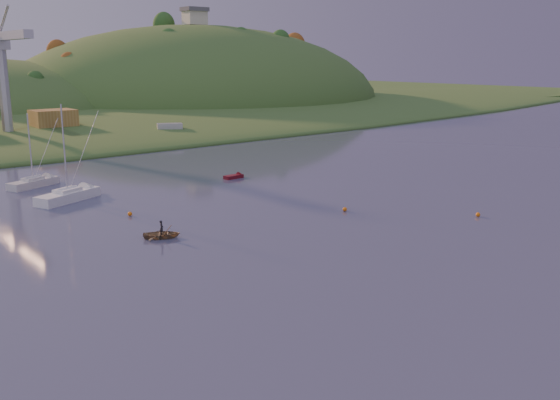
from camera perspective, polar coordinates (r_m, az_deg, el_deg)
hill_right at (r=249.51m, az=-7.57°, el=8.69°), size 150.00×130.00×60.00m
hilltop_house at (r=249.38m, az=-7.81°, el=16.37°), size 9.00×7.00×6.45m
wharf at (r=145.29m, az=-22.62°, el=5.37°), size 42.00×16.00×2.40m
shed_east at (r=149.34m, az=-20.01°, el=6.99°), size 9.00×7.00×4.00m
dock_crane at (r=140.05m, az=-23.94°, el=11.58°), size 3.20×28.00×20.30m
sailboat_near at (r=83.20m, az=-18.83°, el=0.43°), size 9.11×5.89×12.18m
sailboat_far at (r=94.09m, az=-21.64°, el=1.54°), size 7.70×4.89×10.29m
canoe at (r=63.85m, az=-10.75°, el=-3.10°), size 4.51×4.11×0.76m
paddler at (r=63.75m, az=-10.77°, el=-2.75°), size 0.61×0.68×1.57m
red_tender at (r=94.46m, az=-3.95°, el=2.20°), size 3.67×1.52×1.22m
work_vessel at (r=143.52m, az=-10.03°, el=6.07°), size 13.66×9.43×3.32m
buoy_0 at (r=74.61m, az=17.65°, el=-1.28°), size 0.50×0.50×0.50m
buoy_1 at (r=73.97m, az=5.95°, el=-0.85°), size 0.50×0.50×0.50m
buoy_3 at (r=73.47m, az=-13.56°, el=-1.24°), size 0.50×0.50×0.50m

